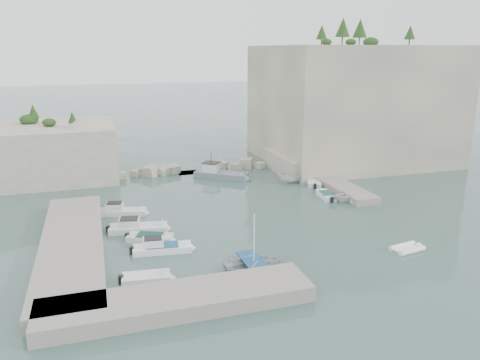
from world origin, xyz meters
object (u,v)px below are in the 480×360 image
object	(u,v)px
tender_east_c	(314,183)
motorboat_d	(162,252)
inflatable_dinghy	(407,250)
tender_east_a	(345,201)
rowboat	(254,268)
motorboat_c	(150,241)
motorboat_e	(146,281)
tender_east_b	(326,198)
motorboat_a	(122,214)
motorboat_b	(139,231)
work_boat	(221,178)
tender_east_d	(293,182)

from	to	relation	value
tender_east_c	motorboat_d	bearing A→B (deg)	147.66
inflatable_dinghy	tender_east_a	bearing A→B (deg)	73.18
rowboat	inflatable_dinghy	distance (m)	13.54
motorboat_d	motorboat_c	bearing A→B (deg)	112.04
tender_east_a	tender_east_c	world-z (taller)	tender_east_a
motorboat_d	motorboat_e	bearing A→B (deg)	-104.39
motorboat_c	inflatable_dinghy	size ratio (longest dim) A/B	1.49
motorboat_e	tender_east_b	size ratio (longest dim) A/B	0.99
motorboat_a	rowboat	xyz separation A→B (m)	(9.06, -15.59, 0.00)
motorboat_b	inflatable_dinghy	xyz separation A→B (m)	(21.41, -11.23, 0.00)
motorboat_b	motorboat_e	xyz separation A→B (m)	(-0.41, -10.23, 0.00)
rowboat	work_boat	distance (m)	26.49
tender_east_d	work_boat	bearing A→B (deg)	53.48
tender_east_c	work_boat	size ratio (longest dim) A/B	0.67
motorboat_c	motorboat_d	size ratio (longest dim) A/B	0.82
motorboat_e	tender_east_b	distance (m)	26.21
motorboat_c	tender_east_c	distance (m)	25.45
motorboat_d	tender_east_d	world-z (taller)	tender_east_d
motorboat_d	motorboat_e	world-z (taller)	motorboat_d
motorboat_a	motorboat_e	size ratio (longest dim) A/B	1.40
motorboat_e	tender_east_b	bearing A→B (deg)	39.57
motorboat_c	motorboat_e	size ratio (longest dim) A/B	1.15
motorboat_a	motorboat_d	world-z (taller)	same
motorboat_a	tender_east_d	distance (m)	22.56
inflatable_dinghy	tender_east_b	xyz separation A→B (m)	(0.21, 15.21, 0.00)
motorboat_a	tender_east_d	bearing A→B (deg)	29.13
motorboat_c	inflatable_dinghy	xyz separation A→B (m)	(20.65, -8.56, 0.00)
rowboat	tender_east_b	xyz separation A→B (m)	(13.72, 14.43, 0.00)
tender_east_d	tender_east_b	bearing A→B (deg)	-179.29
rowboat	tender_east_c	distance (m)	25.26
motorboat_b	work_boat	world-z (taller)	work_boat
tender_east_d	work_boat	xyz separation A→B (m)	(-8.31, 4.63, 0.00)
tender_east_d	motorboat_a	bearing A→B (deg)	97.76
inflatable_dinghy	tender_east_b	distance (m)	15.21
motorboat_e	tender_east_a	xyz separation A→B (m)	(23.53, 12.40, 0.00)
motorboat_d	motorboat_e	size ratio (longest dim) A/B	1.40
motorboat_e	inflatable_dinghy	size ratio (longest dim) A/B	1.30
tender_east_a	tender_east_c	distance (m)	7.68
motorboat_b	tender_east_b	distance (m)	21.97
motorboat_b	tender_east_b	xyz separation A→B (m)	(21.61, 3.97, 0.00)
rowboat	motorboat_e	bearing A→B (deg)	86.75
tender_east_d	motorboat_c	bearing A→B (deg)	117.23
tender_east_b	work_boat	xyz separation A→B (m)	(-9.33, 11.70, 0.00)
motorboat_e	tender_east_b	xyz separation A→B (m)	(22.02, 14.20, 0.00)
motorboat_e	tender_east_c	xyz separation A→B (m)	(23.33, 20.08, 0.00)
tender_east_d	tender_east_a	bearing A→B (deg)	-171.59
motorboat_a	tender_east_a	world-z (taller)	tender_east_a
tender_east_a	tender_east_b	world-z (taller)	tender_east_a
motorboat_a	inflatable_dinghy	size ratio (longest dim) A/B	1.82
motorboat_c	rowboat	xyz separation A→B (m)	(7.14, -7.78, 0.00)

